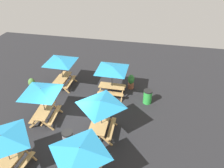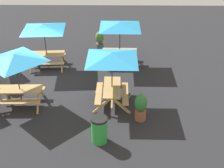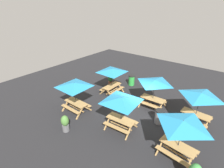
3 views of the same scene
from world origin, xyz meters
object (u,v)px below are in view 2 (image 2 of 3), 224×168
at_px(picnic_table_1, 112,60).
at_px(trash_bin_green, 99,130).
at_px(picnic_table_3, 120,28).
at_px(picnic_table_4, 44,30).
at_px(trash_bin_gray, 2,77).
at_px(potted_plant_0, 100,40).
at_px(potted_plant_2, 141,107).
at_px(picnic_table_5, 15,62).

height_order(picnic_table_1, trash_bin_green, picnic_table_1).
xyz_separation_m(picnic_table_3, picnic_table_4, (-3.72, -0.41, 0.00)).
distance_m(picnic_table_1, trash_bin_gray, 5.38).
xyz_separation_m(picnic_table_4, trash_bin_gray, (-1.63, -2.07, -1.49)).
bearing_deg(potted_plant_0, potted_plant_2, -74.40).
distance_m(picnic_table_3, potted_plant_2, 5.20).
height_order(picnic_table_3, trash_bin_green, picnic_table_3).
bearing_deg(trash_bin_green, potted_plant_0, 92.71).
bearing_deg(picnic_table_1, potted_plant_2, -136.38).
relative_size(picnic_table_4, picnic_table_5, 1.21).
relative_size(picnic_table_1, trash_bin_green, 2.89).
height_order(picnic_table_3, picnic_table_5, same).
relative_size(potted_plant_0, potted_plant_2, 0.99).
bearing_deg(trash_bin_green, picnic_table_3, 83.21).
bearing_deg(picnic_table_5, trash_bin_gray, 127.97).
xyz_separation_m(picnic_table_4, potted_plant_0, (2.59, 2.28, -1.41)).
height_order(picnic_table_1, potted_plant_0, picnic_table_1).
height_order(potted_plant_0, potted_plant_2, potted_plant_2).
height_order(trash_bin_green, potted_plant_0, potted_plant_0).
xyz_separation_m(picnic_table_5, potted_plant_0, (2.98, 5.84, -1.41)).
distance_m(trash_bin_gray, potted_plant_2, 6.60).
bearing_deg(picnic_table_1, potted_plant_0, 8.32).
relative_size(picnic_table_4, trash_bin_gray, 2.88).
xyz_separation_m(trash_bin_green, potted_plant_0, (-0.39, 8.14, 0.08)).
xyz_separation_m(picnic_table_5, trash_bin_green, (3.37, -2.30, -1.49)).
relative_size(trash_bin_gray, potted_plant_0, 0.88).
relative_size(picnic_table_4, potted_plant_0, 2.54).
relative_size(picnic_table_5, potted_plant_0, 2.11).
relative_size(trash_bin_gray, potted_plant_2, 0.88).
xyz_separation_m(picnic_table_3, trash_bin_gray, (-5.35, -2.48, -1.49)).
distance_m(potted_plant_0, potted_plant_2, 7.08).
relative_size(trash_bin_green, potted_plant_2, 0.88).
bearing_deg(trash_bin_gray, picnic_table_1, -14.42).
bearing_deg(picnic_table_3, potted_plant_2, -80.76).
height_order(picnic_table_5, trash_bin_gray, picnic_table_5).
bearing_deg(trash_bin_green, picnic_table_5, 145.70).
distance_m(trash_bin_green, potted_plant_0, 8.15).
distance_m(trash_bin_gray, potted_plant_0, 6.06).
bearing_deg(potted_plant_2, picnic_table_3, 98.88).
xyz_separation_m(picnic_table_5, potted_plant_2, (4.89, -0.98, -1.41)).
bearing_deg(picnic_table_4, picnic_table_1, -48.89).
bearing_deg(picnic_table_4, trash_bin_gray, -132.29).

